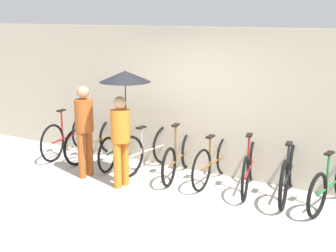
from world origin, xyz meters
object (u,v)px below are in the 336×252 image
at_px(parked_bicycle_1, 95,140).
at_px(parked_bicycle_2, 120,146).
at_px(parked_bicycle_0, 68,136).
at_px(parked_bicycle_7, 288,173).
at_px(parked_bicycle_6, 249,167).
at_px(parked_bicycle_5, 214,161).
at_px(parked_bicycle_8, 331,184).
at_px(parked_bicycle_4, 179,157).
at_px(pedestrian_center, 123,101).
at_px(parked_bicycle_3, 148,149).
at_px(pedestrian_leading, 84,124).

height_order(parked_bicycle_1, parked_bicycle_2, parked_bicycle_1).
relative_size(parked_bicycle_0, parked_bicycle_2, 1.06).
distance_m(parked_bicycle_2, parked_bicycle_7, 3.25).
bearing_deg(parked_bicycle_6, parked_bicycle_5, 72.04).
xyz_separation_m(parked_bicycle_1, parked_bicycle_8, (4.55, -0.09, -0.03)).
height_order(parked_bicycle_4, parked_bicycle_6, parked_bicycle_6).
relative_size(parked_bicycle_1, parked_bicycle_5, 1.03).
distance_m(parked_bicycle_7, parked_bicycle_8, 0.65).
bearing_deg(parked_bicycle_7, parked_bicycle_2, 80.50).
xyz_separation_m(parked_bicycle_2, parked_bicycle_7, (3.25, -0.04, 0.04)).
bearing_deg(parked_bicycle_0, parked_bicycle_1, -91.92).
bearing_deg(parked_bicycle_5, parked_bicycle_2, 89.78).
xyz_separation_m(parked_bicycle_2, pedestrian_center, (0.72, -0.88, 1.09)).
distance_m(parked_bicycle_0, parked_bicycle_6, 3.90).
distance_m(parked_bicycle_0, parked_bicycle_7, 4.55).
height_order(parked_bicycle_3, parked_bicycle_6, parked_bicycle_3).
relative_size(parked_bicycle_1, parked_bicycle_4, 1.02).
bearing_deg(parked_bicycle_3, parked_bicycle_2, 95.79).
bearing_deg(parked_bicycle_8, pedestrian_center, 113.54).
relative_size(parked_bicycle_4, parked_bicycle_5, 1.01).
bearing_deg(parked_bicycle_5, pedestrian_leading, 112.63).
height_order(parked_bicycle_7, pedestrian_leading, pedestrian_leading).
relative_size(parked_bicycle_5, parked_bicycle_7, 0.94).
xyz_separation_m(parked_bicycle_5, pedestrian_leading, (-2.07, -0.90, 0.58)).
relative_size(parked_bicycle_7, parked_bicycle_8, 1.04).
relative_size(parked_bicycle_0, parked_bicycle_8, 1.04).
relative_size(parked_bicycle_3, pedestrian_center, 0.92).
relative_size(parked_bicycle_5, parked_bicycle_8, 0.98).
relative_size(parked_bicycle_6, pedestrian_center, 0.86).
bearing_deg(parked_bicycle_8, parked_bicycle_0, 98.59).
relative_size(parked_bicycle_1, parked_bicycle_7, 0.97).
xyz_separation_m(parked_bicycle_3, parked_bicycle_5, (1.30, 0.05, -0.02)).
relative_size(parked_bicycle_3, parked_bicycle_4, 1.04).
xyz_separation_m(parked_bicycle_2, parked_bicycle_5, (1.95, 0.02, 0.02)).
height_order(parked_bicycle_6, pedestrian_leading, pedestrian_leading).
relative_size(parked_bicycle_6, parked_bicycle_7, 0.93).
bearing_deg(parked_bicycle_5, parked_bicycle_3, 91.47).
xyz_separation_m(parked_bicycle_1, parked_bicycle_6, (3.25, -0.07, -0.00)).
height_order(parked_bicycle_0, parked_bicycle_6, parked_bicycle_0).
bearing_deg(parked_bicycle_2, parked_bicycle_8, -99.42).
height_order(pedestrian_leading, pedestrian_center, pedestrian_center).
xyz_separation_m(parked_bicycle_0, pedestrian_leading, (1.18, -0.86, 0.55)).
relative_size(parked_bicycle_0, parked_bicycle_5, 1.05).
bearing_deg(parked_bicycle_6, pedestrian_leading, 93.51).
relative_size(parked_bicycle_0, parked_bicycle_4, 1.04).
bearing_deg(parked_bicycle_5, pedestrian_center, 125.36).
bearing_deg(pedestrian_leading, parked_bicycle_0, 150.68).
height_order(parked_bicycle_0, parked_bicycle_2, parked_bicycle_0).
bearing_deg(parked_bicycle_3, parked_bicycle_5, -79.15).
height_order(parked_bicycle_0, pedestrian_leading, pedestrian_leading).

